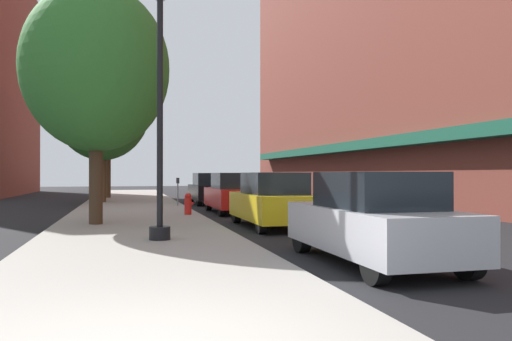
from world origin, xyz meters
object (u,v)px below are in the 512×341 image
(car_silver, at_px, (374,219))
(car_yellow, at_px, (273,201))
(tree_far, at_px, (108,119))
(tree_near, at_px, (102,106))
(tree_mid, at_px, (96,69))
(car_red, at_px, (233,193))
(parking_meter_near, at_px, (178,188))
(car_black, at_px, (210,189))
(lamppost, at_px, (160,105))
(fire_hydrant, at_px, (188,204))

(car_silver, xyz_separation_m, car_yellow, (0.00, 6.43, 0.00))
(tree_far, bearing_deg, tree_near, -91.05)
(tree_mid, xyz_separation_m, tree_far, (-0.26, 17.37, 0.30))
(tree_near, bearing_deg, car_red, -53.86)
(car_yellow, bearing_deg, parking_meter_near, 102.45)
(tree_near, relative_size, tree_far, 1.12)
(car_yellow, distance_m, car_black, 11.95)
(lamppost, relative_size, fire_hydrant, 7.47)
(car_yellow, xyz_separation_m, car_black, (0.00, 11.95, 0.00))
(fire_hydrant, distance_m, tree_near, 11.03)
(parking_meter_near, height_order, tree_near, tree_near)
(lamppost, relative_size, parking_meter_near, 4.50)
(tree_mid, height_order, tree_far, tree_mid)
(parking_meter_near, bearing_deg, car_red, -60.19)
(car_black, bearing_deg, tree_near, 166.43)
(lamppost, distance_m, tree_near, 16.57)
(car_yellow, relative_size, car_black, 1.00)
(parking_meter_near, xyz_separation_m, tree_mid, (-3.23, -8.03, 3.83))
(tree_near, height_order, car_black, tree_near)
(car_red, bearing_deg, lamppost, -111.04)
(tree_near, distance_m, car_yellow, 15.13)
(tree_far, xyz_separation_m, car_red, (5.43, -12.74, -4.27))
(fire_hydrant, bearing_deg, car_silver, -78.72)
(car_silver, bearing_deg, car_red, 89.92)
(car_silver, relative_size, car_yellow, 1.00)
(car_red, bearing_deg, tree_mid, -137.15)
(parking_meter_near, bearing_deg, tree_near, 130.65)
(lamppost, height_order, tree_mid, tree_mid)
(lamppost, height_order, car_yellow, lamppost)
(car_silver, bearing_deg, tree_near, 105.52)
(lamppost, xyz_separation_m, parking_meter_near, (1.60, 12.16, -2.25))
(tree_near, xyz_separation_m, car_red, (5.53, -7.57, -4.43))
(fire_hydrant, bearing_deg, tree_mid, -137.35)
(tree_near, distance_m, tree_far, 5.17)
(tree_near, xyz_separation_m, tree_mid, (0.35, -12.20, -0.46))
(tree_far, height_order, car_black, tree_far)
(parking_meter_near, relative_size, car_black, 0.30)
(lamppost, distance_m, fire_hydrant, 7.62)
(lamppost, distance_m, car_silver, 5.52)
(parking_meter_near, bearing_deg, car_yellow, -78.03)
(tree_mid, relative_size, tree_far, 1.00)
(lamppost, bearing_deg, car_silver, -44.36)
(tree_far, distance_m, car_yellow, 19.78)
(car_black, bearing_deg, tree_mid, -114.83)
(parking_meter_near, distance_m, car_yellow, 9.41)
(fire_hydrant, xyz_separation_m, tree_far, (-3.35, 14.52, 4.56))
(fire_hydrant, bearing_deg, parking_meter_near, 88.51)
(tree_far, bearing_deg, parking_meter_near, -69.53)
(lamppost, bearing_deg, tree_mid, 111.48)
(car_silver, distance_m, car_red, 12.23)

